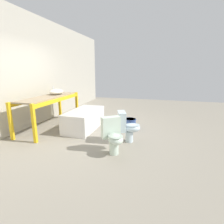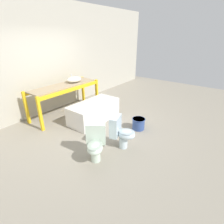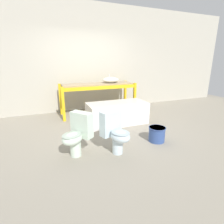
{
  "view_description": "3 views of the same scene",
  "coord_description": "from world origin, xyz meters",
  "views": [
    {
      "loc": [
        -3.99,
        -1.9,
        1.63
      ],
      "look_at": [
        -0.09,
        -0.8,
        0.65
      ],
      "focal_mm": 28.0,
      "sensor_mm": 36.0,
      "label": 1
    },
    {
      "loc": [
        -2.89,
        -2.99,
        2.29
      ],
      "look_at": [
        0.01,
        -0.78,
        0.63
      ],
      "focal_mm": 28.0,
      "sensor_mm": 36.0,
      "label": 2
    },
    {
      "loc": [
        -1.32,
        -3.75,
        1.55
      ],
      "look_at": [
        -0.16,
        -0.85,
        0.63
      ],
      "focal_mm": 28.0,
      "sensor_mm": 36.0,
      "label": 3
    }
  ],
  "objects": [
    {
      "name": "ground_plane",
      "position": [
        0.0,
        0.0,
        0.0
      ],
      "size": [
        12.0,
        12.0,
        0.0
      ],
      "primitive_type": "plane",
      "color": "gray"
    },
    {
      "name": "warehouse_wall_rear",
      "position": [
        0.0,
        1.77,
        1.6
      ],
      "size": [
        10.8,
        0.08,
        3.2
      ],
      "color": "#B2AD9E",
      "rests_on": "ground_plane"
    },
    {
      "name": "shelving_rack",
      "position": [
        0.19,
        1.13,
        0.78
      ],
      "size": [
        2.17,
        0.72,
        0.91
      ],
      "color": "yellow",
      "rests_on": "ground_plane"
    },
    {
      "name": "sink_basin",
      "position": [
        0.59,
        1.12,
        1.0
      ],
      "size": [
        0.49,
        0.37,
        0.25
      ],
      "color": "silver",
      "rests_on": "shelving_rack"
    },
    {
      "name": "bathtub_main",
      "position": [
        0.38,
        0.14,
        0.31
      ],
      "size": [
        1.49,
        0.7,
        0.54
      ],
      "rotation": [
        0.0,
        0.0,
        0.0
      ],
      "color": "white",
      "rests_on": "ground_plane"
    },
    {
      "name": "toilet_near",
      "position": [
        -0.24,
        -1.21,
        0.39
      ],
      "size": [
        0.48,
        0.59,
        0.72
      ],
      "rotation": [
        0.0,
        0.0,
        0.33
      ],
      "color": "silver",
      "rests_on": "ground_plane"
    },
    {
      "name": "toilet_far",
      "position": [
        -0.86,
        -1.04,
        0.39
      ],
      "size": [
        0.61,
        0.58,
        0.72
      ],
      "rotation": [
        0.0,
        0.0,
        -0.93
      ],
      "color": "silver",
      "rests_on": "ground_plane"
    },
    {
      "name": "bucket_white",
      "position": [
        0.69,
        -1.12,
        0.15
      ],
      "size": [
        0.34,
        0.34,
        0.29
      ],
      "color": "#334C8C",
      "rests_on": "ground_plane"
    }
  ]
}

